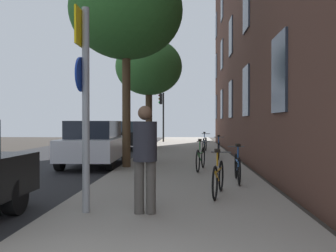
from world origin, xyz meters
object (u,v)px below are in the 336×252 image
(tree_near, at_px, (126,12))
(car_2, at_px, (132,135))
(traffic_light, at_px, (162,108))
(pedestrian_0, at_px, (145,152))
(car_3, at_px, (140,131))
(bicycle_4, at_px, (205,144))
(car_1, at_px, (96,143))
(sign_post, at_px, (84,92))
(bicycle_2, at_px, (201,158))
(bicycle_1, at_px, (237,167))
(bicycle_0, at_px, (218,177))
(tree_far, at_px, (149,67))
(bicycle_3, at_px, (219,150))

(tree_near, distance_m, car_2, 10.43)
(traffic_light, xyz_separation_m, pedestrian_0, (1.29, -21.32, -1.50))
(traffic_light, relative_size, car_3, 0.89)
(traffic_light, distance_m, bicycle_4, 9.66)
(bicycle_4, distance_m, car_1, 6.61)
(tree_near, distance_m, car_3, 18.34)
(sign_post, xyz_separation_m, bicycle_2, (2.06, 5.35, -1.58))
(bicycle_1, xyz_separation_m, pedestrian_0, (-1.90, -3.24, 0.62))
(traffic_light, height_order, car_2, traffic_light)
(pedestrian_0, bearing_deg, bicycle_0, 49.73)
(sign_post, height_order, car_3, sign_post)
(sign_post, xyz_separation_m, car_2, (-1.64, 15.46, -1.23))
(bicycle_4, bearing_deg, bicycle_0, -91.03)
(bicycle_4, height_order, car_1, car_1)
(tree_far, bearing_deg, bicycle_2, -72.05)
(tree_far, bearing_deg, tree_near, -90.13)
(sign_post, distance_m, bicycle_1, 4.60)
(pedestrian_0, bearing_deg, bicycle_2, 78.85)
(bicycle_3, relative_size, car_1, 0.38)
(sign_post, xyz_separation_m, bicycle_0, (2.29, 1.49, -1.59))
(traffic_light, distance_m, car_3, 3.64)
(car_2, height_order, car_3, same)
(car_1, bearing_deg, bicycle_2, -25.52)
(sign_post, xyz_separation_m, tree_far, (-0.34, 12.75, 2.29))
(traffic_light, xyz_separation_m, car_1, (-1.36, -14.16, -1.77))
(sign_post, relative_size, car_2, 0.78)
(car_2, bearing_deg, bicycle_2, -69.89)
(tree_near, bearing_deg, traffic_light, 89.78)
(pedestrian_0, height_order, car_2, pedestrian_0)
(tree_near, height_order, bicycle_1, tree_near)
(bicycle_2, bearing_deg, car_1, 154.48)
(tree_far, relative_size, car_2, 1.34)
(sign_post, xyz_separation_m, pedestrian_0, (1.00, -0.03, -0.97))
(tree_far, xyz_separation_m, bicycle_4, (2.82, -0.48, -3.86))
(sign_post, height_order, car_1, sign_post)
(bicycle_0, height_order, pedestrian_0, pedestrian_0)
(tree_near, distance_m, bicycle_2, 5.35)
(traffic_light, distance_m, bicycle_2, 16.24)
(car_2, bearing_deg, bicycle_1, -69.69)
(bicycle_1, bearing_deg, tree_near, 138.44)
(tree_near, height_order, car_1, tree_near)
(bicycle_2, distance_m, car_1, 4.12)
(bicycle_2, height_order, bicycle_4, bicycle_4)
(bicycle_1, relative_size, bicycle_4, 1.01)
(traffic_light, relative_size, bicycle_4, 2.18)
(sign_post, relative_size, pedestrian_0, 1.92)
(bicycle_4, xyz_separation_m, pedestrian_0, (-1.48, -12.31, 0.60))
(bicycle_2, bearing_deg, sign_post, -111.02)
(sign_post, relative_size, tree_far, 0.58)
(tree_far, relative_size, car_1, 1.28)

